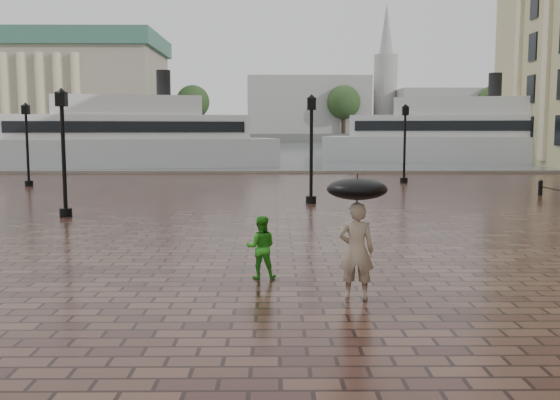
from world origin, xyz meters
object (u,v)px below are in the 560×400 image
(child_pedestrian, at_px, (261,247))
(ferry_near, at_px, (129,138))
(street_lamps, at_px, (212,146))
(ferry_far, at_px, (460,136))
(adult_pedestrian, at_px, (356,251))

(child_pedestrian, xyz_separation_m, ferry_near, (-11.64, 38.54, 1.72))
(street_lamps, distance_m, child_pedestrian, 17.09)
(ferry_far, bearing_deg, street_lamps, -110.89)
(ferry_near, bearing_deg, street_lamps, -80.42)
(child_pedestrian, bearing_deg, ferry_far, -110.15)
(street_lamps, relative_size, adult_pedestrian, 11.92)
(adult_pedestrian, distance_m, ferry_near, 42.35)
(ferry_near, bearing_deg, adult_pedestrian, -84.35)
(child_pedestrian, height_order, ferry_far, ferry_far)
(adult_pedestrian, distance_m, child_pedestrian, 2.41)
(street_lamps, relative_size, child_pedestrian, 16.28)
(adult_pedestrian, bearing_deg, ferry_far, -102.00)
(child_pedestrian, distance_m, ferry_near, 40.29)
(street_lamps, relative_size, ferry_near, 0.86)
(child_pedestrian, distance_m, ferry_far, 49.12)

